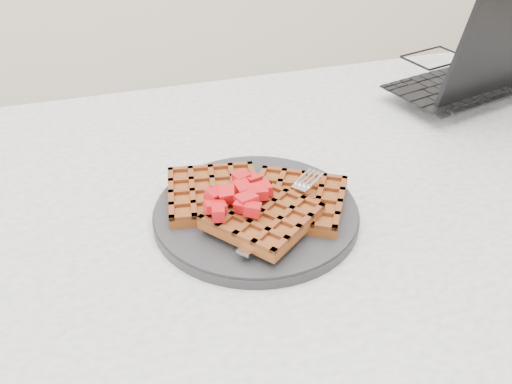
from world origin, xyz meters
TOP-DOWN VIEW (x-y plane):
  - table at (0.00, 0.00)m, footprint 1.20×0.80m
  - plate at (-0.11, -0.03)m, footprint 0.26×0.26m
  - waffles at (-0.11, -0.03)m, footprint 0.24×0.21m
  - strawberry_pile at (-0.11, -0.03)m, footprint 0.15×0.15m
  - fork at (-0.08, -0.06)m, footprint 0.15×0.13m
  - laptop at (0.38, 0.24)m, footprint 0.40×0.33m

SIDE VIEW (x-z plane):
  - table at x=0.00m, z-range 0.26..1.01m
  - plate at x=-0.11m, z-range 0.75..0.77m
  - fork at x=-0.08m, z-range 0.77..0.78m
  - waffles at x=-0.11m, z-range 0.76..0.79m
  - laptop at x=0.38m, z-range 0.67..0.91m
  - strawberry_pile at x=-0.11m, z-range 0.79..0.82m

